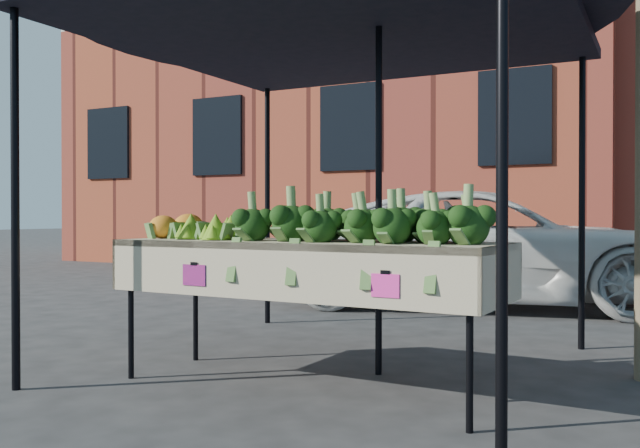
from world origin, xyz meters
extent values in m
plane|color=#28282B|center=(0.00, 0.00, 0.00)|extent=(90.00, 90.00, 0.00)
cube|color=beige|center=(-0.18, 0.09, 0.45)|extent=(2.43, 0.90, 0.90)
cube|color=#F22D8C|center=(-0.71, -0.32, 0.70)|extent=(0.17, 0.01, 0.12)
cube|color=#FD30AB|center=(0.53, -0.32, 0.70)|extent=(0.17, 0.01, 0.12)
ellipsoid|color=black|center=(0.18, 0.11, 1.04)|extent=(1.56, 0.59, 0.28)
ellipsoid|color=#7BA723|center=(-0.85, 0.12, 1.01)|extent=(0.45, 0.59, 0.22)
ellipsoid|color=orange|center=(-1.22, 0.15, 1.00)|extent=(0.25, 0.45, 0.19)
imported|color=white|center=(-0.11, 4.52, 2.42)|extent=(1.78, 2.46, 4.84)
cube|color=maroon|center=(-5.00, 12.00, 4.50)|extent=(12.00, 8.00, 9.00)
camera|label=1|loc=(1.77, -3.54, 1.05)|focal=38.22mm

